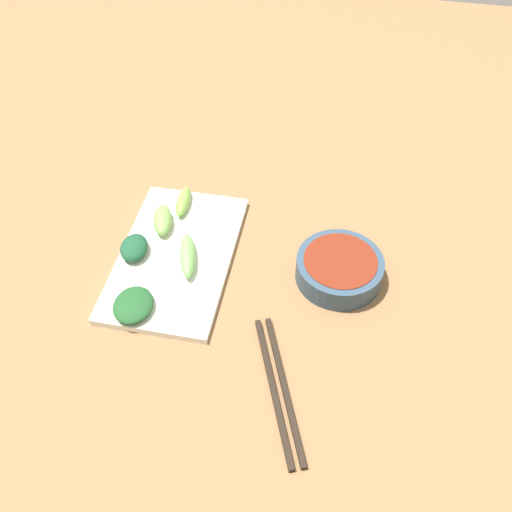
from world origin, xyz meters
TOP-DOWN VIEW (x-y plane):
  - tabletop at (0.00, 0.00)m, footprint 2.10×2.10m
  - sauce_bowl at (-0.17, -0.02)m, footprint 0.14×0.14m
  - serving_plate at (0.09, -0.01)m, footprint 0.18×0.30m
  - broccoli_stalk_0 at (0.11, -0.12)m, footprint 0.03×0.08m
  - broccoli_stalk_1 at (0.13, -0.07)m, footprint 0.05×0.08m
  - broccoli_leafy_2 at (0.13, 0.11)m, footprint 0.07×0.08m
  - broccoli_leafy_3 at (0.16, -0.00)m, footprint 0.05×0.06m
  - broccoli_stalk_4 at (0.07, 0.00)m, footprint 0.05×0.10m
  - chopsticks at (-0.11, 0.19)m, footprint 0.11×0.22m

SIDE VIEW (x-z plane):
  - tabletop at x=0.00m, z-range 0.00..0.02m
  - chopsticks at x=-0.11m, z-range 0.02..0.03m
  - serving_plate at x=0.09m, z-range 0.02..0.03m
  - broccoli_leafy_2 at x=0.13m, z-range 0.03..0.05m
  - broccoli_stalk_0 at x=0.11m, z-range 0.03..0.05m
  - sauce_bowl at x=-0.17m, z-range 0.02..0.06m
  - broccoli_leafy_3 at x=0.16m, z-range 0.03..0.06m
  - broccoli_stalk_1 at x=0.13m, z-range 0.03..0.06m
  - broccoli_stalk_4 at x=0.07m, z-range 0.03..0.06m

